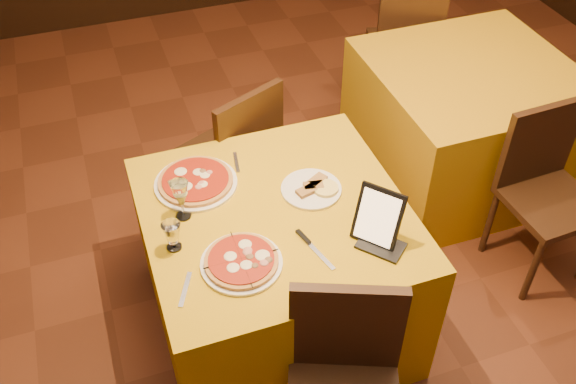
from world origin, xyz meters
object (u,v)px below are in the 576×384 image
object	(u,v)px
chair_side_near	(552,202)
chair_main_far	(229,152)
main_table	(276,269)
water_glass	(172,236)
pizza_far	(196,182)
chair_side_far	(401,44)
wine_glass	(181,200)
pizza_near	(241,262)
tablet	(378,217)
side_table	(464,123)

from	to	relation	value
chair_side_near	chair_main_far	bearing A→B (deg)	144.08
main_table	water_glass	xyz separation A→B (m)	(-0.44, -0.06, 0.44)
pizza_far	chair_side_far	bearing A→B (deg)	36.81
wine_glass	water_glass	world-z (taller)	wine_glass
chair_side_near	pizza_far	world-z (taller)	chair_side_near
chair_side_far	pizza_far	xyz separation A→B (m)	(-1.68, -1.26, 0.31)
pizza_near	water_glass	bearing A→B (deg)	142.48
chair_main_far	wine_glass	world-z (taller)	wine_glass
water_glass	chair_main_far	bearing A→B (deg)	62.96
chair_side_near	water_glass	size ratio (longest dim) A/B	7.00
chair_side_far	water_glass	xyz separation A→B (m)	(-1.85, -1.59, 0.36)
chair_side_near	tablet	bearing A→B (deg)	-173.58
chair_side_near	water_glass	world-z (taller)	chair_side_near
pizza_near	tablet	world-z (taller)	tablet
chair_side_far	chair_side_near	bearing A→B (deg)	107.11
side_table	pizza_near	size ratio (longest dim) A/B	3.44
pizza_far	tablet	xyz separation A→B (m)	(0.61, -0.55, 0.10)
chair_main_far	pizza_far	size ratio (longest dim) A/B	2.49
tablet	pizza_far	bearing A→B (deg)	-173.29
chair_main_far	chair_side_far	bearing A→B (deg)	-177.23
wine_glass	water_glass	distance (m)	0.18
water_glass	pizza_near	bearing A→B (deg)	-37.52
tablet	wine_glass	bearing A→B (deg)	-159.22
side_table	chair_main_far	bearing A→B (deg)	175.63
chair_side_near	pizza_far	distance (m)	1.75
pizza_far	wine_glass	bearing A→B (deg)	-118.07
chair_main_far	main_table	bearing A→B (deg)	65.48
chair_side_far	pizza_near	size ratio (longest dim) A/B	2.85
chair_main_far	pizza_near	bearing A→B (deg)	53.73
side_table	pizza_near	distance (m)	1.91
pizza_near	pizza_far	size ratio (longest dim) A/B	0.88
main_table	chair_main_far	world-z (taller)	chair_main_far
chair_side_near	pizza_near	world-z (taller)	chair_side_near
chair_side_near	wine_glass	distance (m)	1.83
chair_main_far	water_glass	size ratio (longest dim) A/B	7.00
main_table	wine_glass	distance (m)	0.61
water_glass	pizza_far	bearing A→B (deg)	63.59
chair_main_far	chair_side_far	xyz separation A→B (m)	(1.40, 0.72, 0.00)
water_glass	side_table	bearing A→B (deg)	22.46
main_table	pizza_far	distance (m)	0.55
pizza_near	wine_glass	distance (m)	0.38
side_table	chair_side_near	world-z (taller)	chair_side_near
chair_side_near	water_glass	distance (m)	1.88
pizza_near	wine_glass	size ratio (longest dim) A/B	1.68
water_glass	wine_glass	bearing A→B (deg)	65.46
side_table	water_glass	distance (m)	2.05
chair_side_far	pizza_far	bearing A→B (deg)	53.92
main_table	water_glass	size ratio (longest dim) A/B	8.46
side_table	tablet	distance (m)	1.53
main_table	chair_side_near	distance (m)	1.41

